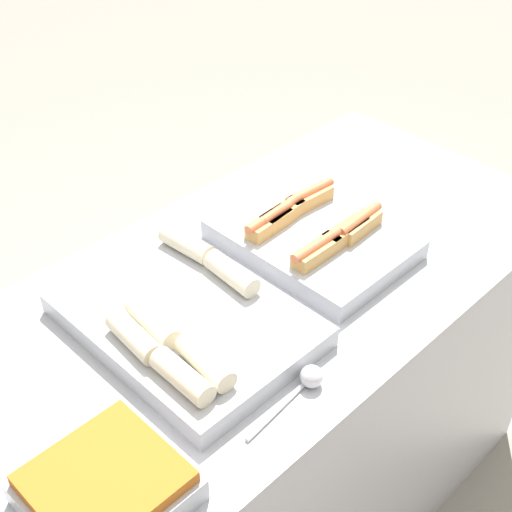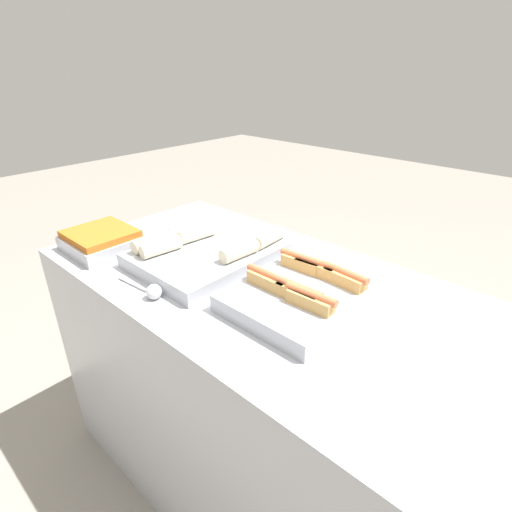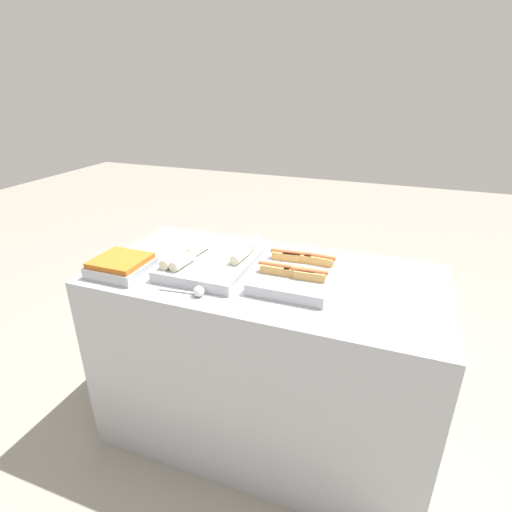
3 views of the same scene
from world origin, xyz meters
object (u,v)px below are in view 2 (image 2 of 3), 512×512
at_px(serving_spoon_near, 151,291).
at_px(tray_wraps, 211,250).
at_px(tray_hotdogs, 305,290).
at_px(tray_side_front, 101,240).

bearing_deg(serving_spoon_near, tray_wraps, 101.61).
relative_size(tray_hotdogs, serving_spoon_near, 2.14).
bearing_deg(tray_wraps, tray_side_front, -148.52).
bearing_deg(serving_spoon_near, tray_side_front, 170.63).
height_order(tray_hotdogs, tray_wraps, tray_hotdogs).
relative_size(tray_hotdogs, tray_side_front, 1.83).
bearing_deg(tray_hotdogs, tray_side_front, -163.72).
distance_m(tray_hotdogs, tray_side_front, 0.79).
distance_m(tray_wraps, serving_spoon_near, 0.29).
xyz_separation_m(tray_hotdogs, tray_side_front, (-0.76, -0.22, 0.00)).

